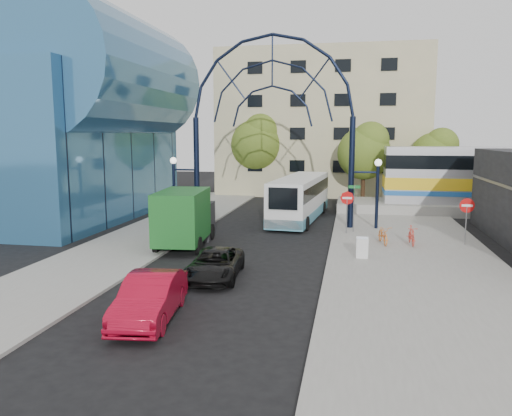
% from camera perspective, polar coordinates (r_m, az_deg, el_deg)
% --- Properties ---
extents(ground, '(120.00, 120.00, 0.00)m').
position_cam_1_polar(ground, '(19.08, -4.98, -9.63)').
color(ground, black).
rests_on(ground, ground).
extents(sidewalk_east, '(8.00, 56.00, 0.12)m').
position_cam_1_polar(sidewalk_east, '(22.42, 18.28, -7.13)').
color(sidewalk_east, gray).
rests_on(sidewalk_east, ground).
extents(plaza_west, '(5.00, 50.00, 0.12)m').
position_cam_1_polar(plaza_west, '(26.76, -14.95, -4.50)').
color(plaza_west, gray).
rests_on(plaza_west, ground).
extents(gateway_arch, '(13.64, 0.44, 12.10)m').
position_cam_1_polar(gateway_arch, '(31.95, 1.86, 13.16)').
color(gateway_arch, black).
rests_on(gateway_arch, ground).
extents(stop_sign, '(0.80, 0.07, 2.50)m').
position_cam_1_polar(stop_sign, '(29.70, 10.37, 0.70)').
color(stop_sign, slate).
rests_on(stop_sign, sidewalk_east).
extents(do_not_enter_sign, '(0.76, 0.07, 2.48)m').
position_cam_1_polar(do_not_enter_sign, '(28.36, 22.95, -0.23)').
color(do_not_enter_sign, slate).
rests_on(do_not_enter_sign, sidewalk_east).
extents(street_name_sign, '(0.70, 0.70, 2.80)m').
position_cam_1_polar(street_name_sign, '(30.28, 11.14, 1.08)').
color(street_name_sign, slate).
rests_on(street_name_sign, sidewalk_east).
extents(sandwich_board, '(0.55, 0.61, 0.99)m').
position_cam_1_polar(sandwich_board, '(23.99, 12.05, -4.21)').
color(sandwich_board, white).
rests_on(sandwich_board, sidewalk_east).
extents(transit_hall, '(16.50, 18.00, 14.50)m').
position_cam_1_polar(transit_hall, '(38.29, -21.45, 9.01)').
color(transit_hall, '#2C5F89').
rests_on(transit_hall, ground).
extents(apartment_block, '(20.00, 12.10, 14.00)m').
position_cam_1_polar(apartment_block, '(52.51, 7.69, 9.51)').
color(apartment_block, '#CBBD8D').
rests_on(apartment_block, ground).
extents(tree_north_a, '(4.48, 4.48, 7.00)m').
position_cam_1_polar(tree_north_a, '(43.40, 12.42, 6.48)').
color(tree_north_a, '#382314').
rests_on(tree_north_a, ground).
extents(tree_north_b, '(5.12, 5.12, 8.00)m').
position_cam_1_polar(tree_north_b, '(48.20, 0.25, 7.63)').
color(tree_north_b, '#382314').
rests_on(tree_north_b, ground).
extents(tree_north_c, '(4.16, 4.16, 6.50)m').
position_cam_1_polar(tree_north_c, '(45.95, 19.88, 5.86)').
color(tree_north_c, '#382314').
rests_on(tree_north_c, ground).
extents(city_bus, '(3.33, 11.02, 2.98)m').
position_cam_1_polar(city_bus, '(34.91, 5.08, 1.21)').
color(city_bus, white).
rests_on(city_bus, ground).
extents(green_truck, '(2.81, 6.23, 3.05)m').
position_cam_1_polar(green_truck, '(26.77, -8.04, -1.10)').
color(green_truck, black).
rests_on(green_truck, ground).
extents(black_suv, '(2.32, 4.44, 1.19)m').
position_cam_1_polar(black_suv, '(20.77, -4.69, -6.42)').
color(black_suv, black).
rests_on(black_suv, ground).
extents(red_sedan, '(2.07, 4.58, 1.46)m').
position_cam_1_polar(red_sedan, '(16.53, -12.01, -10.00)').
color(red_sedan, '#A00921').
rests_on(red_sedan, ground).
extents(bike_near_a, '(0.95, 1.93, 0.97)m').
position_cam_1_polar(bike_near_a, '(27.49, 14.34, -2.97)').
color(bike_near_a, orange).
rests_on(bike_near_a, sidewalk_east).
extents(bike_near_b, '(0.57, 1.69, 1.00)m').
position_cam_1_polar(bike_near_b, '(27.59, 17.35, -3.02)').
color(bike_near_b, red).
rests_on(bike_near_b, sidewalk_east).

